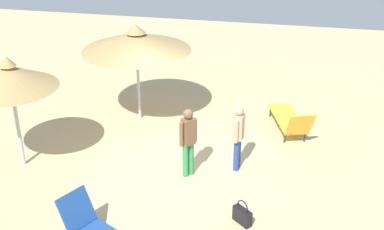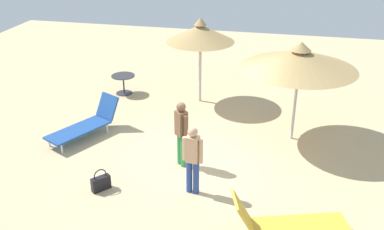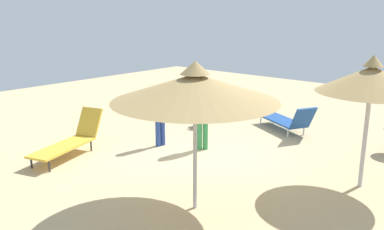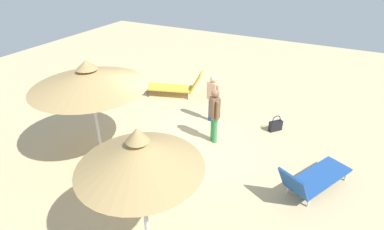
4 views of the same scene
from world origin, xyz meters
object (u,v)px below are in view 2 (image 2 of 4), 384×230
lounge_chair_near_left (87,123)px  handbag (101,183)px  side_table_round (123,81)px  person_standing_center (181,131)px  lounge_chair_edge (284,223)px  parasol_umbrella_far_left (300,59)px  parasol_umbrella_back (200,33)px  person_standing_far_right (193,157)px

lounge_chair_near_left → handbag: bearing=120.9°
side_table_round → person_standing_center: bearing=126.7°
lounge_chair_edge → lounge_chair_near_left: bearing=-30.0°
parasol_umbrella_far_left → lounge_chair_near_left: size_ratio=1.34×
lounge_chair_edge → side_table_round: size_ratio=2.93×
parasol_umbrella_back → side_table_round: 3.07m
lounge_chair_edge → lounge_chair_near_left: (5.22, -3.02, -0.03)m
parasol_umbrella_back → parasol_umbrella_far_left: bearing=146.2°
lounge_chair_edge → person_standing_far_right: (1.93, -1.12, 0.47)m
person_standing_center → handbag: 2.12m
parasol_umbrella_back → side_table_round: (2.53, -0.06, -1.73)m
parasol_umbrella_back → person_standing_far_right: (-0.84, 4.82, -1.29)m
person_standing_far_right → person_standing_center: bearing=-64.3°
handbag → side_table_round: side_table_round is taller
parasol_umbrella_far_left → lounge_chair_near_left: bearing=10.9°
person_standing_far_right → person_standing_center: (0.49, -1.02, 0.03)m
parasol_umbrella_back → lounge_chair_near_left: 4.22m
person_standing_center → handbag: (1.45, 1.37, -0.72)m
handbag → parasol_umbrella_back: bearing=-102.0°
side_table_round → handbag: bearing=105.3°
handbag → side_table_round: size_ratio=0.68×
parasol_umbrella_back → lounge_chair_near_left: parasol_umbrella_back is taller
lounge_chair_edge → side_table_round: 8.00m
handbag → side_table_round: bearing=-74.7°
person_standing_center → handbag: person_standing_center is taller
parasol_umbrella_back → handbag: 5.65m
parasol_umbrella_back → handbag: parasol_umbrella_back is taller
side_table_round → person_standing_far_right: bearing=124.7°
side_table_round → parasol_umbrella_back: bearing=178.7°
person_standing_far_right → parasol_umbrella_back: bearing=-80.2°
lounge_chair_edge → handbag: (3.87, -0.77, -0.22)m
handbag → person_standing_center: bearing=-136.6°
lounge_chair_near_left → person_standing_far_right: 3.83m
parasol_umbrella_back → person_standing_far_right: size_ratio=1.69×
parasol_umbrella_far_left → person_standing_center: bearing=37.1°
parasol_umbrella_far_left → lounge_chair_near_left: parasol_umbrella_far_left is taller
lounge_chair_near_left → side_table_round: size_ratio=2.79×
parasol_umbrella_far_left → person_standing_far_right: bearing=55.3°
parasol_umbrella_back → lounge_chair_near_left: (2.45, 2.92, -1.80)m
parasol_umbrella_back → person_standing_far_right: 5.06m
parasol_umbrella_far_left → handbag: (3.96, 3.26, -2.00)m
handbag → parasol_umbrella_far_left: bearing=-140.5°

